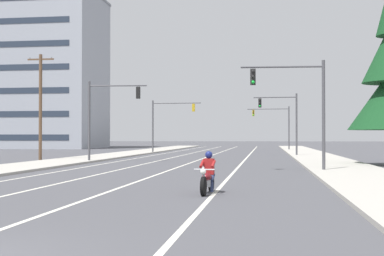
{
  "coord_description": "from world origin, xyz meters",
  "views": [
    {
      "loc": [
        5.28,
        -7.44,
        1.98
      ],
      "look_at": [
        1.31,
        20.78,
        2.43
      ],
      "focal_mm": 49.44,
      "sensor_mm": 36.0,
      "label": 1
    }
  ],
  "objects": [
    {
      "name": "lane_stripe_center",
      "position": [
        -0.3,
        45.0,
        0.0
      ],
      "size": [
        0.16,
        100.0,
        0.01
      ],
      "primitive_type": "cube",
      "color": "beige",
      "rests_on": "ground"
    },
    {
      "name": "traffic_signal_near_right",
      "position": [
        7.11,
        22.39,
        4.08
      ],
      "size": [
        4.66,
        0.57,
        6.2
      ],
      "color": "#47474C",
      "rests_on": "ground"
    },
    {
      "name": "apartment_building_far_left_block",
      "position": [
        -34.81,
        76.43,
        12.81
      ],
      "size": [
        25.2,
        14.9,
        25.6
      ],
      "color": "#999EA8",
      "rests_on": "ground"
    },
    {
      "name": "utility_pole_left_near",
      "position": [
        -12.85,
        33.17,
        4.52
      ],
      "size": [
        2.21,
        0.26,
        8.63
      ],
      "color": "brown",
      "rests_on": "ground"
    },
    {
      "name": "motorcycle_with_rider",
      "position": [
        3.27,
        10.74,
        0.59
      ],
      "size": [
        0.7,
        2.19,
        1.46
      ],
      "color": "black",
      "rests_on": "ground"
    },
    {
      "name": "sidewalk_kerb_left",
      "position": [
        -9.83,
        40.0,
        0.07
      ],
      "size": [
        4.4,
        110.0,
        0.14
      ],
      "primitive_type": "cube",
      "color": "#ADA89E",
      "rests_on": "ground"
    },
    {
      "name": "traffic_signal_near_left",
      "position": [
        -6.9,
        31.65,
        4.08
      ],
      "size": [
        4.55,
        0.59,
        6.2
      ],
      "color": "#47474C",
      "rests_on": "ground"
    },
    {
      "name": "traffic_signal_mid_right",
      "position": [
        7.04,
        45.53,
        4.06
      ],
      "size": [
        4.3,
        0.37,
        6.2
      ],
      "color": "#47474C",
      "rests_on": "ground"
    },
    {
      "name": "traffic_signal_far_right",
      "position": [
        6.71,
        68.18,
        4.16
      ],
      "size": [
        5.96,
        0.41,
        6.2
      ],
      "color": "#47474C",
      "rests_on": "ground"
    },
    {
      "name": "sidewalk_kerb_right",
      "position": [
        9.83,
        40.0,
        0.07
      ],
      "size": [
        4.4,
        110.0,
        0.14
      ],
      "primitive_type": "cube",
      "color": "#ADA89E",
      "rests_on": "ground"
    },
    {
      "name": "lane_stripe_right",
      "position": [
        3.5,
        45.0,
        0.0
      ],
      "size": [
        0.16,
        100.0,
        0.01
      ],
      "primitive_type": "cube",
      "color": "beige",
      "rests_on": "ground"
    },
    {
      "name": "lane_stripe_left",
      "position": [
        -3.33,
        45.0,
        0.0
      ],
      "size": [
        0.16,
        100.0,
        0.01
      ],
      "primitive_type": "cube",
      "color": "beige",
      "rests_on": "ground"
    },
    {
      "name": "traffic_signal_mid_left",
      "position": [
        -6.25,
        53.37,
        4.16
      ],
      "size": [
        5.84,
        0.51,
        6.2
      ],
      "color": "#47474C",
      "rests_on": "ground"
    },
    {
      "name": "lane_stripe_far_left",
      "position": [
        -6.25,
        45.0,
        0.0
      ],
      "size": [
        0.16,
        100.0,
        0.01
      ],
      "primitive_type": "cube",
      "color": "beige",
      "rests_on": "ground"
    }
  ]
}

